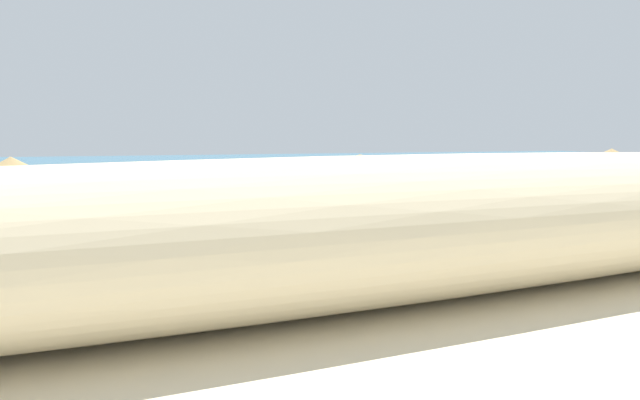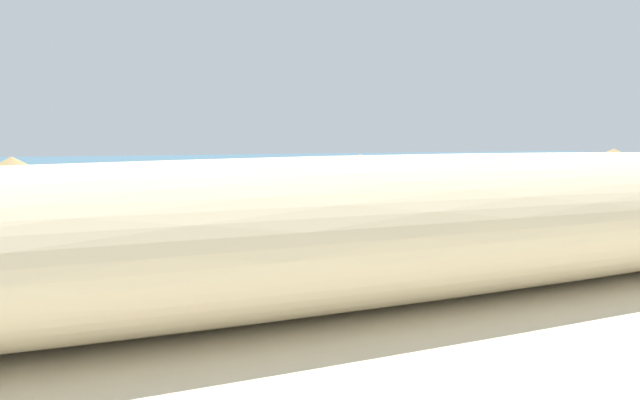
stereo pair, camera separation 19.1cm
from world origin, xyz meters
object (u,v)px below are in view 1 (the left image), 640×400
object	(u,v)px
beach_umbrella_8	(611,156)
lounge_chair_1	(393,216)
beach_umbrella_2	(11,166)
beach_umbrella_4	(252,167)
lounge_chair_0	(121,231)
beach_umbrella_7	(537,159)
beach_umbrella_3	(137,172)
beach_umbrella_5	(360,160)
beach_ball	(419,229)
beach_umbrella_6	(449,164)
cooler_box	(58,241)

from	to	relation	value
beach_umbrella_8	lounge_chair_1	size ratio (longest dim) A/B	1.72
beach_umbrella_2	beach_umbrella_4	bearing A→B (deg)	-1.92
lounge_chair_1	beach_umbrella_8	bearing A→B (deg)	-74.08
beach_umbrella_2	beach_umbrella_4	size ratio (longest dim) A/B	1.06
beach_umbrella_4	lounge_chair_0	xyz separation A→B (m)	(-4.72, -1.65, -1.92)
beach_umbrella_7	lounge_chair_0	xyz separation A→B (m)	(-17.74, -1.76, -2.05)
beach_umbrella_2	beach_umbrella_3	xyz separation A→B (m)	(4.03, -0.49, -0.27)
beach_umbrella_2	beach_umbrella_7	size ratio (longest dim) A/B	1.04
beach_umbrella_4	beach_umbrella_8	size ratio (longest dim) A/B	0.92
beach_umbrella_2	beach_umbrella_4	xyz separation A→B (m)	(8.18, -0.27, -0.19)
beach_umbrella_5	beach_ball	world-z (taller)	beach_umbrella_5
beach_umbrella_8	beach_umbrella_5	bearing A→B (deg)	177.42
beach_umbrella_7	lounge_chair_0	bearing A→B (deg)	-174.34
beach_umbrella_3	beach_umbrella_5	world-z (taller)	beach_umbrella_5
beach_umbrella_6	lounge_chair_1	xyz separation A→B (m)	(-3.04, -1.02, -1.93)
lounge_chair_0	lounge_chair_1	size ratio (longest dim) A/B	0.90
beach_umbrella_5	cooler_box	size ratio (longest dim) A/B	6.60
beach_umbrella_7	lounge_chair_1	world-z (taller)	beach_umbrella_7
beach_umbrella_2	beach_umbrella_3	distance (m)	4.07
lounge_chair_0	beach_ball	distance (m)	10.29
beach_umbrella_2	cooler_box	distance (m)	3.25
beach_umbrella_6	beach_umbrella_5	bearing A→B (deg)	174.47
beach_umbrella_2	beach_ball	bearing A→B (deg)	-13.47
beach_umbrella_6	beach_umbrella_7	xyz separation A→B (m)	(4.67, 0.27, 0.14)
cooler_box	lounge_chair_1	bearing A→B (deg)	0.86
beach_umbrella_4	beach_umbrella_8	xyz separation A→B (m)	(16.78, -0.34, 0.26)
cooler_box	beach_umbrella_2	bearing A→B (deg)	132.86
beach_umbrella_5	lounge_chair_1	bearing A→B (deg)	-59.01
beach_umbrella_3	beach_umbrella_5	xyz separation A→B (m)	(8.62, 0.43, 0.28)
beach_umbrella_6	beach_ball	bearing A→B (deg)	-135.38
beach_umbrella_8	lounge_chair_0	size ratio (longest dim) A/B	1.90
lounge_chair_1	beach_umbrella_6	bearing A→B (deg)	-59.72
cooler_box	lounge_chair_0	bearing A→B (deg)	-8.56
beach_umbrella_4	beach_umbrella_3	bearing A→B (deg)	-177.07
beach_umbrella_8	cooler_box	distance (m)	23.59
beach_umbrella_8	lounge_chair_0	distance (m)	21.65
beach_umbrella_5	lounge_chair_1	size ratio (longest dim) A/B	1.63
beach_umbrella_5	beach_umbrella_7	world-z (taller)	beach_umbrella_5
beach_umbrella_6	lounge_chair_1	distance (m)	3.74
beach_umbrella_2	lounge_chair_0	distance (m)	4.48
beach_umbrella_5	cooler_box	world-z (taller)	beach_umbrella_5
beach_umbrella_7	cooler_box	xyz separation A→B (m)	(-19.68, -1.47, -2.30)
beach_umbrella_6	cooler_box	xyz separation A→B (m)	(-15.01, -1.20, -2.15)
beach_umbrella_3	beach_umbrella_4	distance (m)	4.16
beach_umbrella_4	beach_umbrella_6	world-z (taller)	beach_umbrella_4
beach_umbrella_7	beach_ball	xyz separation A→B (m)	(-7.54, -3.10, -2.30)
beach_umbrella_2	lounge_chair_0	bearing A→B (deg)	-29.15
beach_umbrella_4	beach_umbrella_8	world-z (taller)	beach_umbrella_8
beach_umbrella_4	beach_ball	distance (m)	6.61
beach_umbrella_4	beach_umbrella_7	bearing A→B (deg)	0.47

